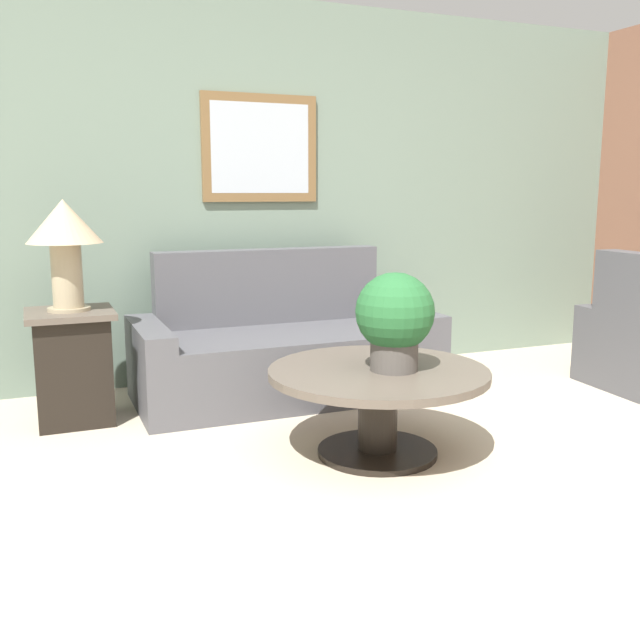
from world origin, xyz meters
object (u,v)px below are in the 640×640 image
couch_main (284,351)px  coffee_table (378,392)px  potted_plant_on_table (395,317)px  side_table (73,365)px  table_lamp (64,234)px

couch_main → coffee_table: 1.21m
couch_main → coffee_table: (0.07, -1.21, 0.03)m
coffee_table → potted_plant_on_table: 0.39m
coffee_table → side_table: 1.78m
couch_main → table_lamp: 1.52m
side_table → table_lamp: table_lamp is taller
potted_plant_on_table → coffee_table: bearing=136.5°
couch_main → table_lamp: size_ratio=3.08×
side_table → coffee_table: bearing=-39.7°
side_table → potted_plant_on_table: bearing=-39.8°
side_table → couch_main: bearing=3.0°
potted_plant_on_table → side_table: bearing=140.2°
coffee_table → couch_main: bearing=93.2°
couch_main → coffee_table: size_ratio=1.74×
couch_main → side_table: (-1.30, -0.07, 0.04)m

